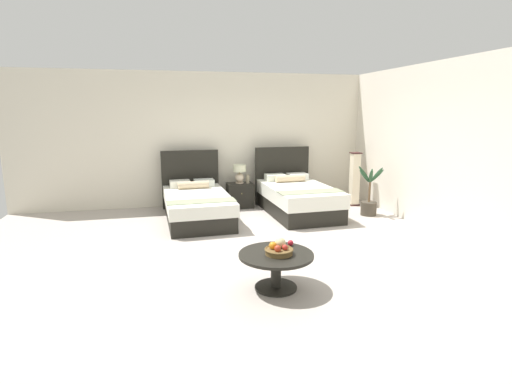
# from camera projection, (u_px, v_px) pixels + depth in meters

# --- Properties ---
(ground_plane) EXTENTS (9.52, 9.39, 0.02)m
(ground_plane) POSITION_uv_depth(u_px,v_px,m) (269.00, 242.00, 6.47)
(ground_plane) COLOR #B5ABA0
(wall_back) EXTENTS (9.52, 0.12, 2.89)m
(wall_back) POSITION_uv_depth(u_px,v_px,m) (236.00, 139.00, 8.95)
(wall_back) COLOR silver
(wall_back) RESTS_ON ground
(wall_side_right) EXTENTS (0.12, 4.99, 2.89)m
(wall_side_right) POSITION_uv_depth(u_px,v_px,m) (422.00, 146.00, 7.22)
(wall_side_right) COLOR silver
(wall_side_right) RESTS_ON ground
(bed_near_window) EXTENTS (1.28, 2.25, 1.25)m
(bed_near_window) POSITION_uv_depth(u_px,v_px,m) (197.00, 204.00, 7.72)
(bed_near_window) COLOR black
(bed_near_window) RESTS_ON ground
(bed_near_corner) EXTENTS (1.31, 2.15, 1.28)m
(bed_near_corner) POSITION_uv_depth(u_px,v_px,m) (297.00, 198.00, 8.16)
(bed_near_corner) COLOR black
(bed_near_corner) RESTS_ON ground
(nightstand) EXTENTS (0.56, 0.42, 0.53)m
(nightstand) POSITION_uv_depth(u_px,v_px,m) (240.00, 195.00, 8.69)
(nightstand) COLOR black
(nightstand) RESTS_ON ground
(table_lamp) EXTENTS (0.28, 0.28, 0.40)m
(table_lamp) POSITION_uv_depth(u_px,v_px,m) (240.00, 172.00, 8.61)
(table_lamp) COLOR beige
(table_lamp) RESTS_ON nightstand
(vase) EXTENTS (0.08, 0.08, 0.19)m
(vase) POSITION_uv_depth(u_px,v_px,m) (248.00, 179.00, 8.62)
(vase) COLOR gray
(vase) RESTS_ON nightstand
(coffee_table) EXTENTS (0.88, 0.88, 0.44)m
(coffee_table) POSITION_uv_depth(u_px,v_px,m) (276.00, 263.00, 4.69)
(coffee_table) COLOR black
(coffee_table) RESTS_ON ground
(fruit_bowl) EXTENTS (0.34, 0.34, 0.18)m
(fruit_bowl) POSITION_uv_depth(u_px,v_px,m) (279.00, 249.00, 4.64)
(fruit_bowl) COLOR brown
(fruit_bowl) RESTS_ON coffee_table
(loose_apple) EXTENTS (0.07, 0.07, 0.07)m
(loose_apple) POSITION_uv_depth(u_px,v_px,m) (291.00, 243.00, 4.93)
(loose_apple) COLOR red
(loose_apple) RESTS_ON coffee_table
(floor_lamp_corner) EXTENTS (0.21, 0.21, 1.18)m
(floor_lamp_corner) POSITION_uv_depth(u_px,v_px,m) (355.00, 179.00, 8.83)
(floor_lamp_corner) COLOR #3D201E
(floor_lamp_corner) RESTS_ON ground
(potted_palm) EXTENTS (0.56, 0.50, 1.02)m
(potted_palm) POSITION_uv_depth(u_px,v_px,m) (369.00, 201.00, 8.03)
(potted_palm) COLOR #433B30
(potted_palm) RESTS_ON ground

